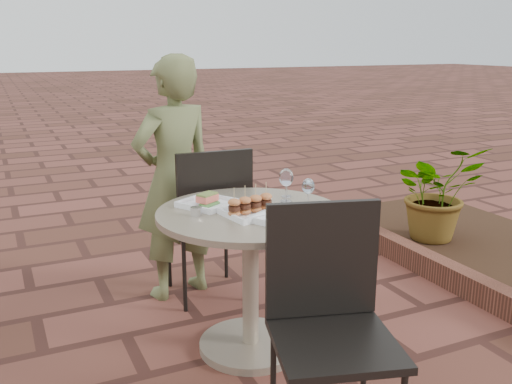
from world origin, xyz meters
name	(u,v)px	position (x,y,z in m)	size (l,w,h in m)	color
ground	(228,355)	(0.00, 0.00, 0.00)	(60.00, 60.00, 0.00)	brown
cafe_table	(250,259)	(0.13, 0.02, 0.48)	(0.90, 0.90, 0.73)	gray
chair_far	(210,212)	(0.16, 0.64, 0.55)	(0.46, 0.46, 0.93)	black
chair_near	(329,307)	(0.13, -0.70, 0.55)	(0.54, 0.54, 0.93)	black
diner	(174,179)	(0.00, 0.82, 0.73)	(0.53, 0.35, 1.45)	brown
plate_salmon	(207,202)	(-0.02, 0.19, 0.75)	(0.32, 0.32, 0.06)	white
plate_sliders	(250,208)	(0.10, -0.05, 0.77)	(0.26, 0.26, 0.15)	white
plate_tuna	(283,218)	(0.20, -0.19, 0.74)	(0.32, 0.32, 0.03)	white
wine_glass_right	(308,187)	(0.41, -0.05, 0.83)	(0.06, 0.06, 0.14)	white
wine_glass_mid	(286,178)	(0.36, 0.09, 0.85)	(0.07, 0.07, 0.17)	white
wine_glass_far	(287,177)	(0.41, 0.17, 0.83)	(0.06, 0.06, 0.15)	white
steel_ramekin	(196,211)	(-0.13, 0.06, 0.75)	(0.05, 0.05, 0.04)	silver
cutlery_set	(308,214)	(0.35, -0.14, 0.73)	(0.09, 0.19, 0.00)	silver
planter_curb	(437,268)	(1.60, 0.30, 0.07)	(0.12, 3.00, 0.15)	brown
potted_plant_a	(437,192)	(2.03, 0.81, 0.42)	(0.66, 0.57, 0.73)	#33662D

